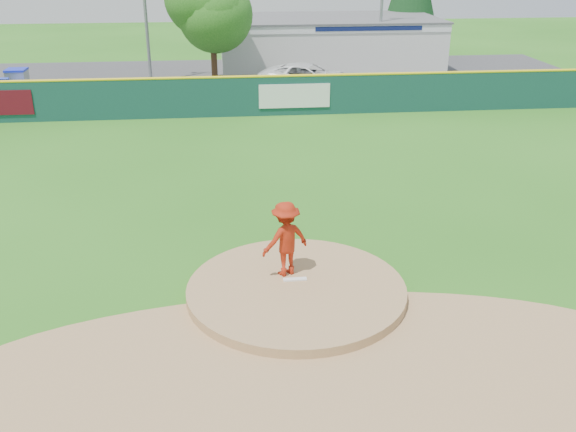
{
  "coord_description": "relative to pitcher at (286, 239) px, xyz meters",
  "views": [
    {
      "loc": [
        -1.68,
        -13.95,
        8.2
      ],
      "look_at": [
        0.0,
        2.0,
        1.3
      ],
      "focal_mm": 40.0,
      "sensor_mm": 36.0,
      "label": 1
    }
  ],
  "objects": [
    {
      "name": "pitcher",
      "position": [
        0.0,
        0.0,
        0.0
      ],
      "size": [
        1.47,
        1.2,
        1.98
      ],
      "primitive_type": "imported",
      "rotation": [
        0.0,
        0.0,
        3.57
      ],
      "color": "#A1210D",
      "rests_on": "pitchers_mound"
    },
    {
      "name": "outfield_fence",
      "position": [
        0.2,
        17.32,
        -0.15
      ],
      "size": [
        40.0,
        0.14,
        2.07
      ],
      "color": "#133E37",
      "rests_on": "ground"
    },
    {
      "name": "deciduous_tree",
      "position": [
        -1.8,
        24.32,
        3.31
      ],
      "size": [
        5.6,
        5.6,
        7.36
      ],
      "color": "#382314",
      "rests_on": "ground"
    },
    {
      "name": "pitching_rubber",
      "position": [
        0.2,
        -0.38,
        -0.97
      ],
      "size": [
        0.6,
        0.15,
        0.04
      ],
      "primitive_type": "cube",
      "color": "white",
      "rests_on": "pitchers_mound"
    },
    {
      "name": "infield_dirt_arc",
      "position": [
        0.2,
        -3.68,
        -1.24
      ],
      "size": [
        15.4,
        15.4,
        0.01
      ],
      "primitive_type": "cylinder",
      "color": "#9E774C",
      "rests_on": "ground"
    },
    {
      "name": "pool_building_grp",
      "position": [
        6.2,
        31.31,
        0.42
      ],
      "size": [
        15.2,
        8.2,
        3.31
      ],
      "color": "silver",
      "rests_on": "ground"
    },
    {
      "name": "parking_lot",
      "position": [
        0.2,
        26.32,
        -1.23
      ],
      "size": [
        44.0,
        16.0,
        0.02
      ],
      "primitive_type": "cube",
      "color": "#38383A",
      "rests_on": "ground"
    },
    {
      "name": "playground_slide",
      "position": [
        -12.72,
        22.43,
        -0.39
      ],
      "size": [
        1.09,
        3.06,
        1.69
      ],
      "color": "#1727C6",
      "rests_on": "ground"
    },
    {
      "name": "pitchers_mound",
      "position": [
        0.2,
        -0.68,
        -1.24
      ],
      "size": [
        5.5,
        5.5,
        0.5
      ],
      "primitive_type": "cylinder",
      "color": "#9E774C",
      "rests_on": "ground"
    },
    {
      "name": "fence_banners",
      "position": [
        -5.09,
        17.24,
        -0.24
      ],
      "size": [
        18.2,
        0.04,
        1.2
      ],
      "color": "#570C17",
      "rests_on": "ground"
    },
    {
      "name": "van",
      "position": [
        3.61,
        22.88,
        -0.44
      ],
      "size": [
        6.2,
        4.57,
        1.57
      ],
      "primitive_type": "imported",
      "rotation": [
        0.0,
        0.0,
        1.17
      ],
      "color": "white",
      "rests_on": "parking_lot"
    },
    {
      "name": "ground",
      "position": [
        0.2,
        -0.68,
        -1.24
      ],
      "size": [
        120.0,
        120.0,
        0.0
      ],
      "primitive_type": "plane",
      "color": "#286B19",
      "rests_on": "ground"
    }
  ]
}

